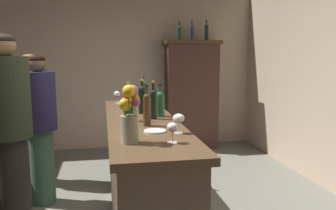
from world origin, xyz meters
TOP-DOWN VIEW (x-y plane):
  - wall_back at (0.00, 3.06)m, footprint 4.96×0.12m
  - bar_counter at (0.20, 0.20)m, footprint 0.60×2.51m
  - display_cabinet at (1.33, 2.77)m, footprint 0.93×0.41m
  - wine_bottle_riesling at (0.34, 1.18)m, footprint 0.07×0.07m
  - wine_bottle_pinot at (0.08, 0.10)m, footprint 0.07×0.07m
  - wine_bottle_merlot at (0.39, 0.27)m, footprint 0.08×0.08m
  - wine_bottle_chardonnay at (0.22, -0.13)m, footprint 0.06×0.06m
  - wine_bottle_malbec at (0.31, 0.15)m, footprint 0.06×0.06m
  - wine_bottle_syrah at (0.24, 0.46)m, footprint 0.08×0.08m
  - wine_glass_front at (0.04, 1.19)m, footprint 0.07×0.07m
  - wine_glass_mid at (0.40, -0.43)m, footprint 0.08×0.08m
  - wine_glass_rear at (0.10, 0.76)m, footprint 0.08×0.08m
  - wine_glass_spare at (0.31, -0.69)m, footprint 0.07×0.07m
  - flower_arrangement at (0.04, -0.64)m, footprint 0.14×0.14m
  - cheese_plate at (0.24, -0.35)m, footprint 0.16×0.16m
  - display_bottle_left at (1.12, 2.77)m, footprint 0.07×0.07m
  - display_bottle_midleft at (1.32, 2.77)m, footprint 0.07×0.07m
  - display_bottle_center at (1.57, 2.77)m, footprint 0.07×0.07m
  - patron_tall at (-0.89, 0.20)m, footprint 0.36×0.36m
  - patron_by_cabinet at (-0.77, 0.89)m, footprint 0.34×0.34m
  - patron_near_entrance at (-0.97, 1.54)m, footprint 0.38×0.38m

SIDE VIEW (x-z plane):
  - bar_counter at x=0.20m, z-range 0.00..1.01m
  - patron_by_cabinet at x=-0.77m, z-range 0.07..1.64m
  - patron_near_entrance at x=-0.97m, z-range 0.07..1.64m
  - display_cabinet at x=1.33m, z-range 0.04..1.83m
  - patron_tall at x=-0.89m, z-range 0.08..1.82m
  - cheese_plate at x=0.24m, z-range 1.01..1.02m
  - wine_glass_rear at x=0.10m, z-range 1.04..1.16m
  - wine_glass_spare at x=0.31m, z-range 1.04..1.17m
  - wine_glass_front at x=0.04m, z-range 1.04..1.18m
  - wine_glass_mid at x=0.40m, z-range 1.04..1.18m
  - wine_bottle_merlot at x=0.39m, z-range 0.99..1.29m
  - wine_bottle_chardonnay at x=0.22m, z-range 0.99..1.31m
  - wine_bottle_malbec at x=0.31m, z-range 0.98..1.32m
  - wine_bottle_riesling at x=0.34m, z-range 0.99..1.32m
  - wine_bottle_syrah at x=0.24m, z-range 0.99..1.32m
  - wine_bottle_pinot at x=0.08m, z-range 0.99..1.32m
  - flower_arrangement at x=0.04m, z-range 1.01..1.39m
  - wall_back at x=0.00m, z-range 0.00..2.73m
  - display_bottle_left at x=1.12m, z-range 1.78..2.07m
  - display_bottle_midleft at x=1.32m, z-range 1.78..2.10m
  - display_bottle_center at x=1.57m, z-range 1.78..2.12m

